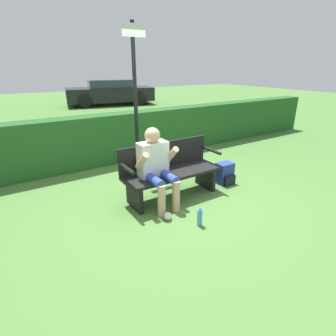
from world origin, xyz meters
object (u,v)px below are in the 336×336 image
at_px(signpost, 135,94).
at_px(water_bottle, 200,217).
at_px(park_bench, 170,171).
at_px(person_seated, 156,164).
at_px(backpack, 225,174).
at_px(parked_car, 110,92).

bearing_deg(signpost, water_bottle, -94.88).
bearing_deg(water_bottle, park_bench, 81.04).
height_order(person_seated, backpack, person_seated).
bearing_deg(parked_car, signpost, -96.08).
xyz_separation_m(park_bench, water_bottle, (-0.15, -0.93, -0.30)).
relative_size(backpack, parked_car, 0.08).
bearing_deg(backpack, person_seated, 179.70).
xyz_separation_m(person_seated, signpost, (0.35, 1.33, 0.85)).
distance_m(park_bench, backpack, 1.11).
bearing_deg(parked_car, water_bottle, -93.76).
distance_m(person_seated, water_bottle, 0.98).
xyz_separation_m(person_seated, backpack, (1.39, -0.01, -0.46)).
height_order(park_bench, signpost, signpost).
distance_m(park_bench, parked_car, 10.93).
xyz_separation_m(person_seated, parked_car, (3.33, 10.62, -0.00)).
bearing_deg(park_bench, parked_car, 73.98).
bearing_deg(person_seated, backpack, -0.30).
xyz_separation_m(person_seated, water_bottle, (0.17, -0.82, -0.52)).
distance_m(backpack, signpost, 2.14).
relative_size(park_bench, parked_car, 0.34).
xyz_separation_m(backpack, water_bottle, (-1.22, -0.81, -0.06)).
height_order(person_seated, parked_car, parked_car).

